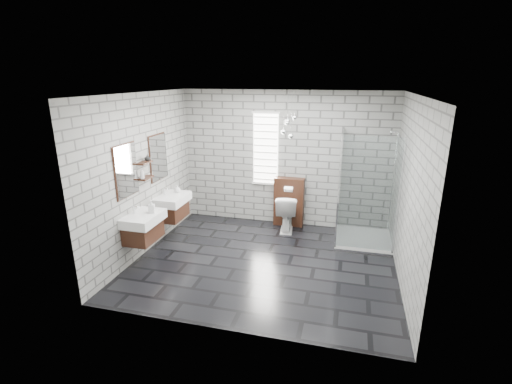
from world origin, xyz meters
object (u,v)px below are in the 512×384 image
at_px(vanity_right, 170,200).
at_px(shower_enclosure, 359,217).
at_px(vanity_left, 141,219).
at_px(toilet, 287,212).
at_px(cistern_panel, 289,202).

height_order(vanity_right, shower_enclosure, shower_enclosure).
distance_m(vanity_left, vanity_right, 1.01).
bearing_deg(toilet, cistern_panel, -96.36).
bearing_deg(cistern_panel, toilet, -90.00).
distance_m(vanity_left, toilet, 2.84).
xyz_separation_m(cistern_panel, shower_enclosure, (1.39, -0.52, 0.00)).
bearing_deg(shower_enclosure, vanity_right, -168.83).
bearing_deg(vanity_right, vanity_left, -90.00).
xyz_separation_m(vanity_left, shower_enclosure, (3.41, 1.68, -0.25)).
xyz_separation_m(vanity_right, cistern_panel, (2.02, 1.19, -0.26)).
bearing_deg(toilet, vanity_right, 18.58).
bearing_deg(vanity_right, cistern_panel, 30.48).
bearing_deg(toilet, vanity_left, 37.58).
height_order(vanity_left, cistern_panel, vanity_left).
distance_m(vanity_right, toilet, 2.26).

